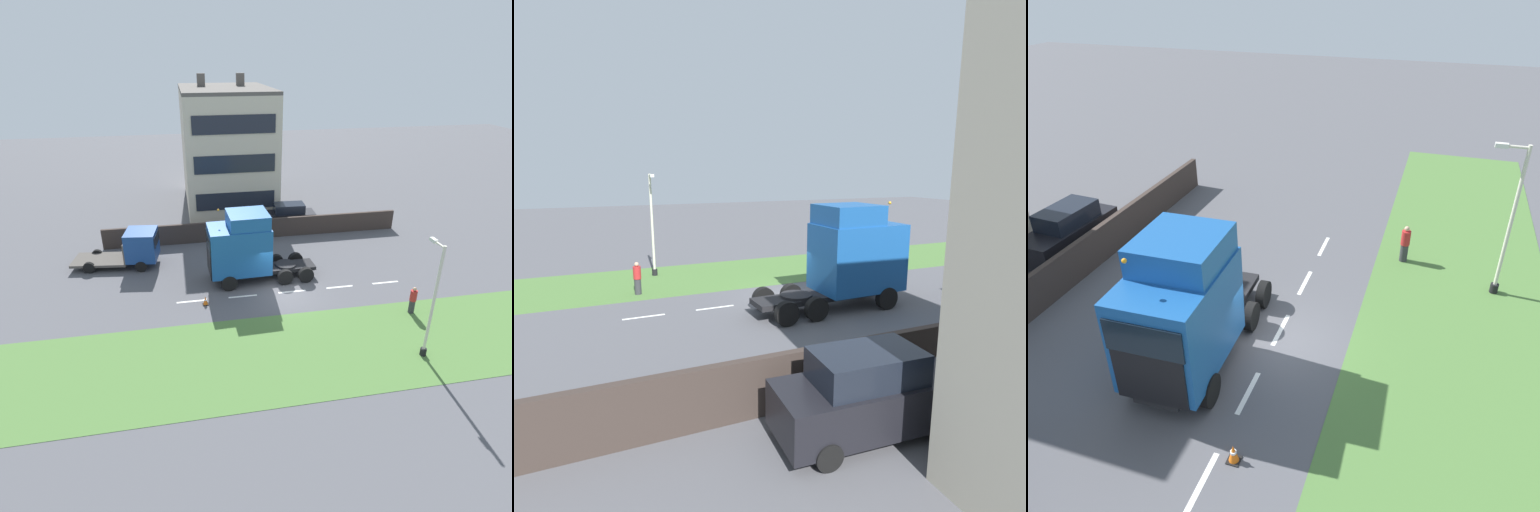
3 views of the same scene
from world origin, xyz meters
TOP-DOWN VIEW (x-y plane):
  - ground_plane at (0.00, 0.00)m, footprint 120.00×120.00m
  - grass_verge at (-6.00, 0.00)m, footprint 7.00×44.00m
  - lane_markings at (0.00, -0.70)m, footprint 0.16×14.60m
  - boundary_wall at (9.00, 0.00)m, footprint 0.25×24.00m
  - lorry_cab at (2.13, 2.09)m, footprint 2.85×7.19m
  - parked_car at (10.76, -3.16)m, footprint 2.11×4.76m
  - lamp_post at (-7.26, -5.54)m, footprint 1.28×0.32m
  - pedestrian at (-3.64, -6.93)m, footprint 0.39×0.39m
  - traffic_cone_lead at (-0.52, 4.86)m, footprint 0.36×0.36m

SIDE VIEW (x-z plane):
  - ground_plane at x=0.00m, z-range 0.00..0.00m
  - lane_markings at x=0.00m, z-range 0.00..0.00m
  - grass_verge at x=-6.00m, z-range 0.00..0.01m
  - traffic_cone_lead at x=-0.52m, z-range -0.01..0.57m
  - boundary_wall at x=9.00m, z-range 0.00..1.62m
  - pedestrian at x=-3.64m, z-range -0.02..1.68m
  - parked_car at x=10.76m, z-range -0.04..2.13m
  - lorry_cab at x=2.13m, z-range -0.06..4.84m
  - lamp_post at x=-7.26m, z-range -0.24..5.81m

